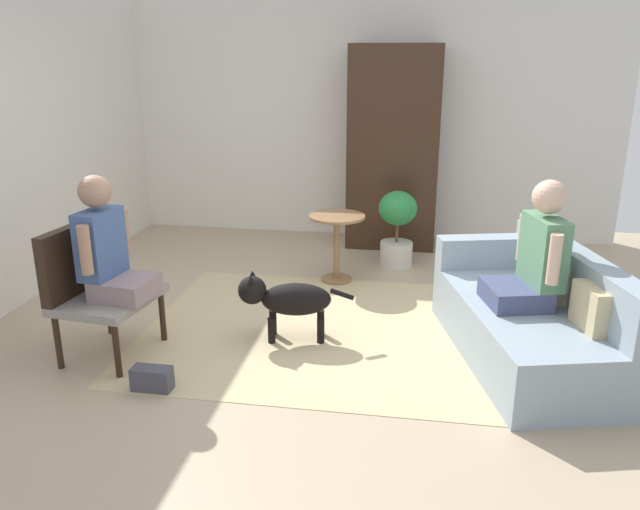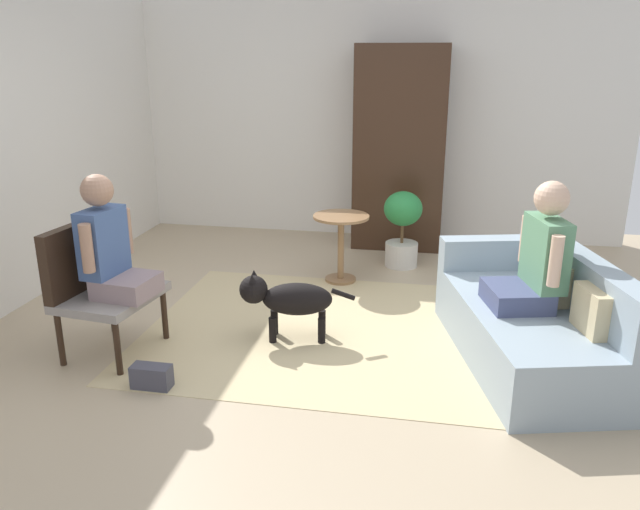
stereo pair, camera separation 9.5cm
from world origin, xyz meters
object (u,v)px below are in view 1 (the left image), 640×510
object	(u,v)px
armchair	(92,280)
person_on_armchair	(107,248)
couch	(531,318)
round_end_table	(337,237)
dog	(286,299)
armoire_cabinet	(393,148)
potted_plant	(397,224)
handbag	(152,379)
person_on_couch	(535,256)

from	to	relation	value
armchair	person_on_armchair	size ratio (longest dim) A/B	1.11
couch	round_end_table	world-z (taller)	couch
dog	couch	bearing A→B (deg)	0.30
armchair	armoire_cabinet	size ratio (longest dim) A/B	0.43
couch	potted_plant	bearing A→B (deg)	118.84
round_end_table	dog	distance (m)	1.34
armoire_cabinet	handbag	size ratio (longest dim) A/B	8.45
dog	handbag	distance (m)	1.14
potted_plant	round_end_table	bearing A→B (deg)	-134.13
potted_plant	dog	bearing A→B (deg)	-111.32
round_end_table	potted_plant	xyz separation A→B (m)	(0.54, 0.55, 0.00)
person_on_armchair	potted_plant	world-z (taller)	person_on_armchair
person_on_armchair	dog	bearing A→B (deg)	21.14
round_end_table	handbag	size ratio (longest dim) A/B	2.51
potted_plant	handbag	bearing A→B (deg)	-117.38
person_on_couch	armoire_cabinet	xyz separation A→B (m)	(-1.10, 2.65, 0.32)
person_on_couch	dog	world-z (taller)	person_on_couch
couch	dog	world-z (taller)	couch
person_on_couch	potted_plant	world-z (taller)	person_on_couch
armoire_cabinet	handbag	bearing A→B (deg)	-110.72
armchair	handbag	distance (m)	0.89
dog	armoire_cabinet	size ratio (longest dim) A/B	0.40
dog	armoire_cabinet	bearing A→B (deg)	76.48
potted_plant	handbag	world-z (taller)	potted_plant
couch	armchair	xyz separation A→B (m)	(-3.05, -0.43, 0.26)
round_end_table	potted_plant	size ratio (longest dim) A/B	0.83
couch	round_end_table	xyz separation A→B (m)	(-1.56, 1.31, 0.14)
person_on_armchair	dog	world-z (taller)	person_on_armchair
armchair	couch	bearing A→B (deg)	8.09
person_on_armchair	round_end_table	distance (m)	2.24
couch	person_on_armchair	bearing A→B (deg)	-171.15
couch	potted_plant	distance (m)	2.13
armchair	round_end_table	size ratio (longest dim) A/B	1.46
round_end_table	dog	world-z (taller)	round_end_table
person_on_couch	handbag	distance (m)	2.65
person_on_couch	potted_plant	distance (m)	2.17
round_end_table	handbag	world-z (taller)	round_end_table
couch	handbag	xyz separation A→B (m)	(-2.45, -0.89, -0.21)
dog	potted_plant	bearing A→B (deg)	68.68
potted_plant	handbag	distance (m)	3.11
armchair	dog	size ratio (longest dim) A/B	1.10
handbag	potted_plant	bearing A→B (deg)	62.62
dog	potted_plant	distance (m)	2.01
person_on_couch	dog	size ratio (longest dim) A/B	1.01
couch	potted_plant	world-z (taller)	couch
dog	round_end_table	bearing A→B (deg)	81.61
person_on_armchair	round_end_table	bearing A→B (deg)	52.76
potted_plant	armoire_cabinet	size ratio (longest dim) A/B	0.36
armchair	potted_plant	world-z (taller)	armchair
dog	handbag	bearing A→B (deg)	-128.31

